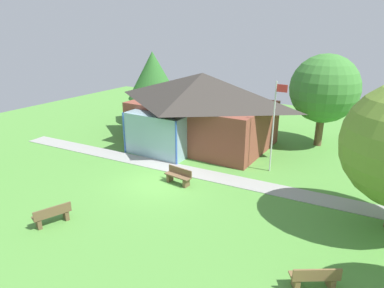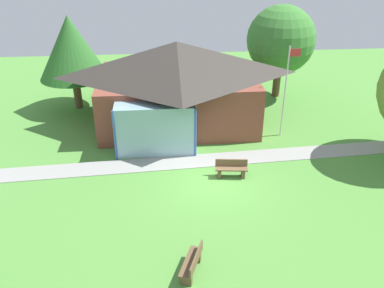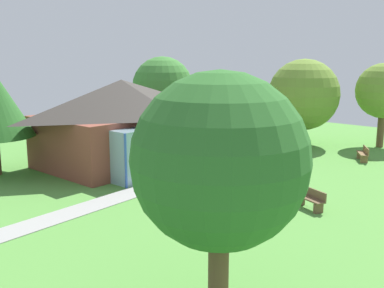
{
  "view_description": "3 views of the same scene",
  "coord_description": "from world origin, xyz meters",
  "px_view_note": "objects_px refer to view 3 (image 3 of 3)",
  "views": [
    {
      "loc": [
        9.77,
        -13.01,
        7.76
      ],
      "look_at": [
        0.42,
        2.41,
        1.5
      ],
      "focal_mm": 31.81,
      "sensor_mm": 36.0,
      "label": 1
    },
    {
      "loc": [
        -2.38,
        -15.64,
        10.35
      ],
      "look_at": [
        -0.93,
        1.34,
        1.29
      ],
      "focal_mm": 38.03,
      "sensor_mm": 36.0,
      "label": 2
    },
    {
      "loc": [
        -18.24,
        -13.94,
        6.31
      ],
      "look_at": [
        0.14,
        2.52,
        1.44
      ],
      "focal_mm": 42.82,
      "sensor_mm": 36.0,
      "label": 3
    }
  ],
  "objects_px": {
    "bench_rear_near_path": "(231,166)",
    "bench_front_center": "(310,199)",
    "tree_lawn_corner": "(220,162)",
    "flagpole": "(214,110)",
    "tree_far_east": "(384,91)",
    "tree_east_hedge": "(304,95)",
    "pavilion": "(123,120)",
    "tree_behind_pavilion_right": "(163,87)",
    "bench_lawn_far_right": "(363,154)"
  },
  "relations": [
    {
      "from": "bench_rear_near_path",
      "to": "tree_far_east",
      "type": "bearing_deg",
      "value": 171.88
    },
    {
      "from": "pavilion",
      "to": "tree_east_hedge",
      "type": "xyz_separation_m",
      "value": [
        11.88,
        -5.07,
        1.0
      ]
    },
    {
      "from": "tree_far_east",
      "to": "tree_lawn_corner",
      "type": "height_order",
      "value": "tree_lawn_corner"
    },
    {
      "from": "tree_far_east",
      "to": "tree_lawn_corner",
      "type": "xyz_separation_m",
      "value": [
        -24.0,
        -4.93,
        0.13
      ]
    },
    {
      "from": "bench_lawn_far_right",
      "to": "bench_rear_near_path",
      "type": "bearing_deg",
      "value": 119.41
    },
    {
      "from": "bench_front_center",
      "to": "bench_rear_near_path",
      "type": "bearing_deg",
      "value": -0.75
    },
    {
      "from": "tree_far_east",
      "to": "tree_behind_pavilion_right",
      "type": "height_order",
      "value": "tree_behind_pavilion_right"
    },
    {
      "from": "pavilion",
      "to": "bench_lawn_far_right",
      "type": "bearing_deg",
      "value": -45.73
    },
    {
      "from": "tree_lawn_corner",
      "to": "bench_rear_near_path",
      "type": "bearing_deg",
      "value": 35.9
    },
    {
      "from": "bench_lawn_far_right",
      "to": "tree_far_east",
      "type": "xyz_separation_m",
      "value": [
        4.88,
        0.79,
        3.45
      ]
    },
    {
      "from": "flagpole",
      "to": "bench_front_center",
      "type": "height_order",
      "value": "flagpole"
    },
    {
      "from": "flagpole",
      "to": "tree_far_east",
      "type": "relative_size",
      "value": 0.88
    },
    {
      "from": "flagpole",
      "to": "tree_east_hedge",
      "type": "xyz_separation_m",
      "value": [
        6.11,
        -3.01,
        0.72
      ]
    },
    {
      "from": "tree_far_east",
      "to": "tree_behind_pavilion_right",
      "type": "relative_size",
      "value": 0.93
    },
    {
      "from": "bench_rear_near_path",
      "to": "bench_lawn_far_right",
      "type": "bearing_deg",
      "value": 158.66
    },
    {
      "from": "pavilion",
      "to": "tree_far_east",
      "type": "xyz_separation_m",
      "value": [
        14.85,
        -9.43,
        1.31
      ]
    },
    {
      "from": "bench_lawn_far_right",
      "to": "tree_lawn_corner",
      "type": "bearing_deg",
      "value": 159.55
    },
    {
      "from": "pavilion",
      "to": "tree_behind_pavilion_right",
      "type": "bearing_deg",
      "value": 29.09
    },
    {
      "from": "flagpole",
      "to": "tree_far_east",
      "type": "xyz_separation_m",
      "value": [
        9.07,
        -7.36,
        1.03
      ]
    },
    {
      "from": "flagpole",
      "to": "bench_rear_near_path",
      "type": "distance_m",
      "value": 5.9
    },
    {
      "from": "bench_rear_near_path",
      "to": "tree_lawn_corner",
      "type": "xyz_separation_m",
      "value": [
        -11.38,
        -8.24,
        3.58
      ]
    },
    {
      "from": "pavilion",
      "to": "tree_east_hedge",
      "type": "distance_m",
      "value": 12.95
    },
    {
      "from": "tree_far_east",
      "to": "tree_east_hedge",
      "type": "xyz_separation_m",
      "value": [
        -2.97,
        4.36,
        -0.31
      ]
    },
    {
      "from": "bench_front_center",
      "to": "tree_east_hedge",
      "type": "bearing_deg",
      "value": -39.02
    },
    {
      "from": "bench_lawn_far_right",
      "to": "tree_east_hedge",
      "type": "height_order",
      "value": "tree_east_hedge"
    },
    {
      "from": "tree_behind_pavilion_right",
      "to": "tree_lawn_corner",
      "type": "distance_m",
      "value": 24.46
    },
    {
      "from": "tree_far_east",
      "to": "tree_behind_pavilion_right",
      "type": "bearing_deg",
      "value": 120.15
    },
    {
      "from": "flagpole",
      "to": "bench_front_center",
      "type": "bearing_deg",
      "value": -120.65
    },
    {
      "from": "bench_rear_near_path",
      "to": "tree_east_hedge",
      "type": "xyz_separation_m",
      "value": [
        9.65,
        1.05,
        3.14
      ]
    },
    {
      "from": "bench_front_center",
      "to": "tree_behind_pavilion_right",
      "type": "distance_m",
      "value": 17.84
    },
    {
      "from": "tree_far_east",
      "to": "bench_front_center",
      "type": "bearing_deg",
      "value": -170.23
    },
    {
      "from": "tree_behind_pavilion_right",
      "to": "tree_east_hedge",
      "type": "xyz_separation_m",
      "value": [
        4.8,
        -9.01,
        -0.35
      ]
    },
    {
      "from": "bench_rear_near_path",
      "to": "bench_front_center",
      "type": "xyz_separation_m",
      "value": [
        -2.34,
        -5.89,
        0.0
      ]
    },
    {
      "from": "tree_east_hedge",
      "to": "tree_far_east",
      "type": "bearing_deg",
      "value": -55.74
    },
    {
      "from": "bench_lawn_far_right",
      "to": "tree_behind_pavilion_right",
      "type": "distance_m",
      "value": 14.86
    },
    {
      "from": "tree_far_east",
      "to": "pavilion",
      "type": "bearing_deg",
      "value": 147.57
    },
    {
      "from": "pavilion",
      "to": "bench_lawn_far_right",
      "type": "relative_size",
      "value": 6.57
    },
    {
      "from": "pavilion",
      "to": "bench_rear_near_path",
      "type": "relative_size",
      "value": 6.4
    },
    {
      "from": "tree_behind_pavilion_right",
      "to": "bench_rear_near_path",
      "type": "bearing_deg",
      "value": -115.77
    },
    {
      "from": "flagpole",
      "to": "tree_east_hedge",
      "type": "bearing_deg",
      "value": -26.21
    },
    {
      "from": "pavilion",
      "to": "flagpole",
      "type": "bearing_deg",
      "value": -19.7
    },
    {
      "from": "flagpole",
      "to": "tree_lawn_corner",
      "type": "height_order",
      "value": "tree_lawn_corner"
    },
    {
      "from": "bench_lawn_far_right",
      "to": "tree_behind_pavilion_right",
      "type": "bearing_deg",
      "value": 68.85
    },
    {
      "from": "tree_behind_pavilion_right",
      "to": "bench_lawn_far_right",
      "type": "bearing_deg",
      "value": -78.49
    },
    {
      "from": "tree_behind_pavilion_right",
      "to": "tree_far_east",
      "type": "bearing_deg",
      "value": -59.85
    },
    {
      "from": "bench_rear_near_path",
      "to": "tree_lawn_corner",
      "type": "bearing_deg",
      "value": 42.49
    },
    {
      "from": "tree_east_hedge",
      "to": "tree_lawn_corner",
      "type": "bearing_deg",
      "value": -156.18
    },
    {
      "from": "tree_east_hedge",
      "to": "tree_behind_pavilion_right",
      "type": "bearing_deg",
      "value": 118.03
    },
    {
      "from": "bench_front_center",
      "to": "tree_lawn_corner",
      "type": "bearing_deg",
      "value": 125.54
    },
    {
      "from": "flagpole",
      "to": "bench_rear_near_path",
      "type": "xyz_separation_m",
      "value": [
        -3.55,
        -4.05,
        -2.41
      ]
    }
  ]
}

